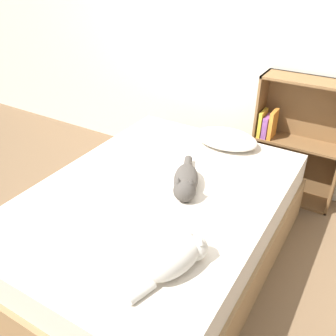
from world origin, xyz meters
name	(u,v)px	position (x,y,z in m)	size (l,w,h in m)	color
ground_plane	(157,256)	(0.00, 0.00, 0.00)	(8.00, 8.00, 0.00)	brown
wall_back	(246,43)	(0.00, 1.44, 1.25)	(8.00, 0.06, 2.50)	silver
bed	(156,226)	(0.00, 0.00, 0.28)	(1.53, 2.10, 0.58)	#99754C
pillow	(226,139)	(0.13, 0.85, 0.63)	(0.51, 0.34, 0.11)	white
cat_light	(179,258)	(0.47, -0.51, 0.65)	(0.23, 0.49, 0.16)	beige
cat_dark	(186,181)	(0.15, 0.13, 0.64)	(0.32, 0.52, 0.17)	#47423D
bookshelf	(297,139)	(0.58, 1.31, 0.55)	(0.72, 0.26, 1.09)	brown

